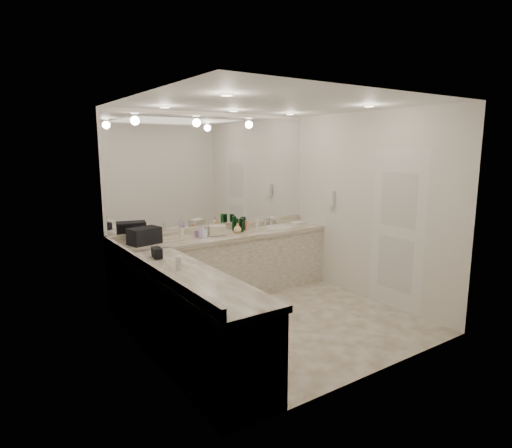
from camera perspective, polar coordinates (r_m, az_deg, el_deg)
floor at (r=5.40m, az=2.61°, el=-12.87°), size 3.20×3.20×0.00m
ceiling at (r=4.99m, az=2.86°, el=15.75°), size 3.20×3.20×0.00m
wall_back at (r=6.29m, az=-5.53°, el=2.70°), size 3.20×0.02×2.60m
wall_left at (r=4.28m, az=-14.65°, el=-1.12°), size 0.02×3.00×2.60m
wall_right at (r=6.12m, az=14.79°, el=2.21°), size 0.02×3.00×2.60m
vanity_back_base at (r=6.21m, az=-4.05°, el=-5.68°), size 3.20×0.60×0.84m
vanity_back_top at (r=6.09m, az=-4.05°, el=-1.63°), size 3.20×0.64×0.06m
vanity_left_base at (r=4.38m, az=-8.96°, el=-12.71°), size 0.60×2.40×0.84m
vanity_left_top at (r=4.23m, az=-9.01°, el=-7.06°), size 0.64×2.42×0.06m
backsplash_back at (r=6.32m, az=-5.39°, el=-0.47°), size 3.20×0.04×0.10m
backsplash_left at (r=4.37m, az=-14.19°, el=-5.60°), size 0.04×3.00×0.10m
mirror_back at (r=6.23m, az=-5.55°, el=7.02°), size 3.12×0.01×1.55m
mirror_left at (r=4.22m, az=-14.78°, el=5.23°), size 0.01×2.92×1.55m
sink at (r=6.61m, az=3.03°, el=-0.45°), size 0.44×0.44×0.03m
faucet at (r=6.77m, az=1.96°, el=0.45°), size 0.24×0.16×0.14m
wall_phone at (r=6.56m, az=9.94°, el=3.35°), size 0.06×0.10×0.24m
door at (r=5.84m, az=18.29°, el=-0.83°), size 0.02×0.82×2.10m
black_toiletry_bag at (r=5.62m, az=-14.66°, el=-1.49°), size 0.43×0.32×0.22m
black_bag_spill at (r=4.90m, az=-13.07°, el=-3.80°), size 0.12×0.21×0.11m
cream_cosmetic_case at (r=5.99m, az=-5.19°, el=-0.91°), size 0.26×0.21×0.13m
hand_towel at (r=6.88m, az=5.54°, el=0.14°), size 0.25×0.17×0.04m
lotion_left at (r=4.38m, az=-10.30°, el=-5.11°), size 0.06×0.06×0.15m
soap_bottle_a at (r=5.79m, az=-9.88°, el=-1.14°), size 0.09×0.09×0.19m
soap_bottle_b at (r=5.84m, az=-7.09°, el=-0.97°), size 0.11×0.11×0.18m
soap_bottle_c at (r=6.14m, az=-2.48°, el=-0.54°), size 0.15×0.15×0.15m
green_bottle_0 at (r=6.23m, az=-1.97°, el=-0.14°), size 0.07×0.07×0.19m
green_bottle_1 at (r=6.33m, az=-2.93°, el=0.09°), size 0.07×0.07×0.21m
green_bottle_2 at (r=6.39m, az=-1.86°, el=0.06°), size 0.06×0.06×0.18m
green_bottle_3 at (r=6.38m, az=-1.69°, el=0.09°), size 0.07×0.07×0.19m
green_bottle_4 at (r=6.30m, az=-2.61°, el=-0.08°), size 0.06×0.06×0.18m
amenity_bottle_0 at (r=6.35m, az=-1.26°, el=-0.16°), size 0.05×0.05×0.15m
amenity_bottle_1 at (r=6.04m, az=-6.51°, el=-0.93°), size 0.04×0.04×0.11m
amenity_bottle_2 at (r=5.74m, az=-13.66°, el=-1.78°), size 0.06×0.06×0.11m
amenity_bottle_3 at (r=6.06m, az=-6.97°, el=-0.97°), size 0.04×0.04×0.10m
amenity_bottle_4 at (r=6.42m, az=0.13°, el=-0.12°), size 0.05×0.05×0.13m
amenity_bottle_5 at (r=5.94m, az=-7.86°, el=-1.28°), size 0.07×0.07×0.09m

